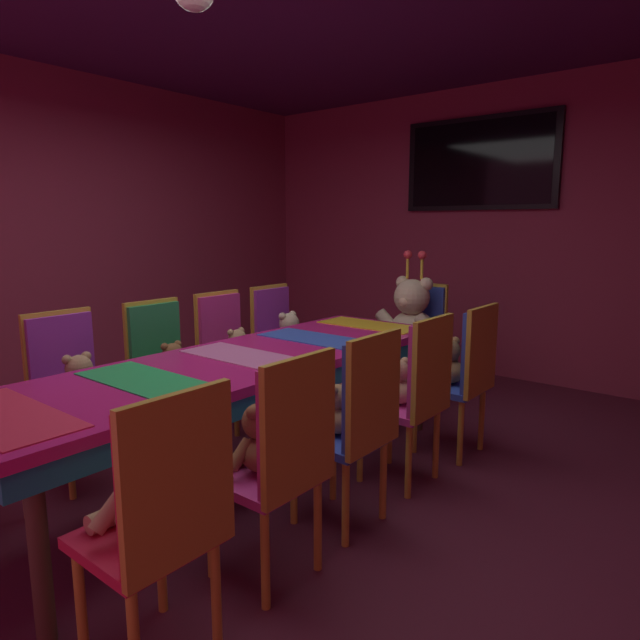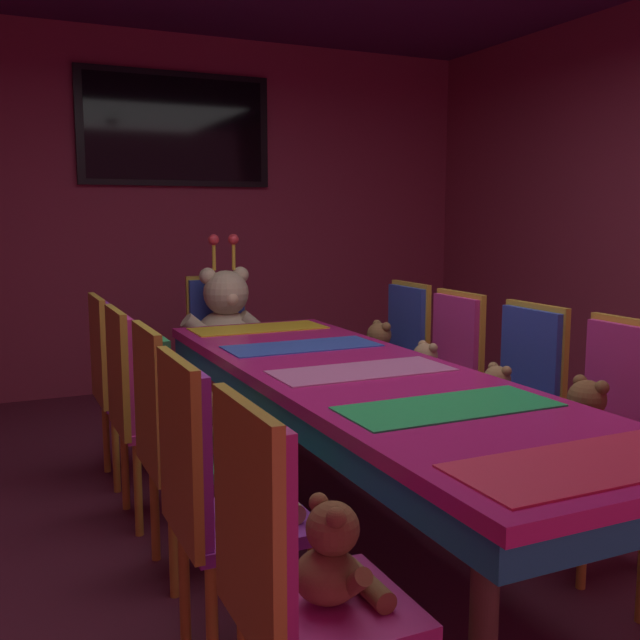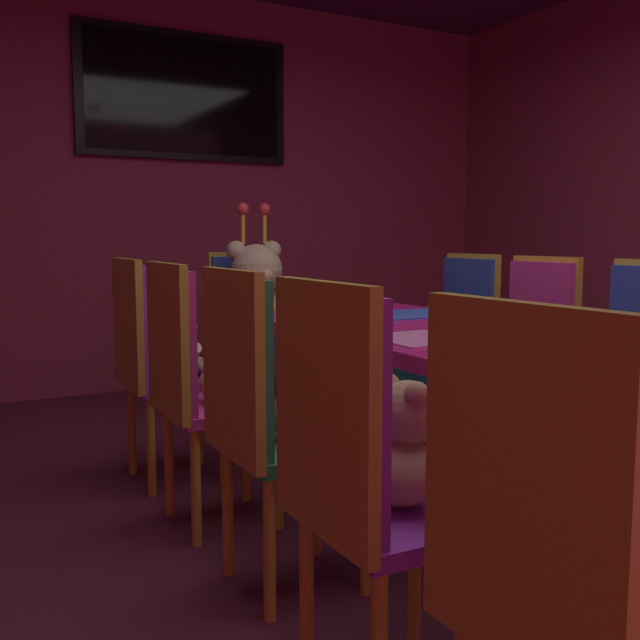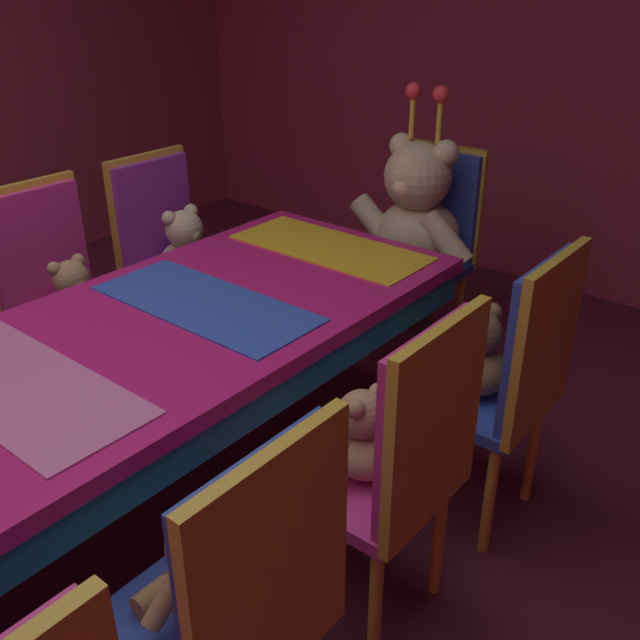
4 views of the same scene
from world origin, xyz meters
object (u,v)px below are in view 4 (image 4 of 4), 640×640
chair_left_4 (165,243)px  throne_chair (432,231)px  chair_right_2 (245,597)px  king_teddy_bear (414,215)px  teddy_right_3 (360,438)px  teddy_left_3 (75,298)px  chair_right_4 (516,369)px  chair_right_3 (405,452)px  chair_left_3 (53,283)px  teddy_right_2 (198,572)px  banquet_table (26,414)px  teddy_right_4 (474,356)px  teddy_left_4 (187,251)px

chair_left_4 → throne_chair: bearing=46.9°
chair_left_4 → chair_right_2: (1.66, -1.18, 0.00)m
chair_right_2 → king_teddy_bear: 2.08m
chair_left_4 → teddy_right_3: size_ratio=3.47×
teddy_left_3 → chair_right_4: size_ratio=0.29×
chair_right_2 → teddy_right_3: bearing=-75.6°
chair_right_3 → teddy_right_3: size_ratio=3.47×
chair_right_3 → chair_right_2: bearing=90.8°
chair_left_3 → teddy_right_2: chair_left_3 is taller
banquet_table → king_teddy_bear: (0.00, 1.88, 0.06)m
teddy_right_4 → chair_left_3: bearing=19.1°
chair_left_4 → chair_right_4: size_ratio=1.00×
chair_right_2 → teddy_right_4: chair_right_2 is taller
chair_left_4 → chair_right_3: (1.65, -0.59, 0.00)m
chair_right_3 → king_teddy_bear: size_ratio=1.22×
teddy_left_4 → chair_right_3: size_ratio=0.35×
teddy_left_3 → teddy_right_3: size_ratio=1.02×
banquet_table → chair_right_4: chair_right_4 is taller
chair_left_4 → chair_right_3: bearing=-19.8°
chair_left_4 → teddy_left_4: size_ratio=2.84×
chair_right_4 → teddy_right_4: 0.15m
teddy_left_4 → chair_right_4: (1.54, -0.03, -0.00)m
teddy_left_4 → throne_chair: throne_chair is taller
teddy_left_4 → king_teddy_bear: 1.01m
banquet_table → chair_right_3: bearing=34.4°
chair_right_2 → teddy_right_3: 0.61m
chair_right_4 → throne_chair: 1.25m
teddy_left_3 → banquet_table: bearing=-40.5°
chair_left_3 → chair_left_4: size_ratio=1.00×
chair_right_4 → throne_chair: bearing=-47.1°
chair_left_3 → chair_right_3: size_ratio=1.00×
chair_left_4 → teddy_right_2: bearing=-37.9°
chair_left_3 → chair_right_2: same height
chair_left_3 → king_teddy_bear: king_teddy_bear is taller
chair_right_2 → king_teddy_bear: size_ratio=1.22×
chair_left_3 → chair_right_4: (1.69, 0.53, 0.00)m
teddy_right_2 → teddy_right_3: bearing=-89.1°
teddy_right_2 → throne_chair: (-0.68, 2.07, 0.03)m
chair_left_4 → chair_right_3: same height
teddy_right_2 → chair_right_4: (0.17, 1.15, 0.03)m
teddy_left_3 → chair_right_3: (1.50, -0.03, 0.02)m
banquet_table → chair_right_3: (0.81, 0.56, -0.06)m
chair_left_4 → king_teddy_bear: king_teddy_bear is taller
teddy_right_2 → chair_right_3: size_ratio=0.28×
teddy_right_2 → teddy_right_3: (-0.01, 0.59, 0.00)m
throne_chair → king_teddy_bear: bearing=-0.0°
teddy_left_4 → chair_right_4: 1.54m
teddy_left_3 → chair_right_2: 1.63m
chair_left_3 → chair_right_3: (1.65, -0.03, 0.00)m
banquet_table → chair_left_3: 1.02m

